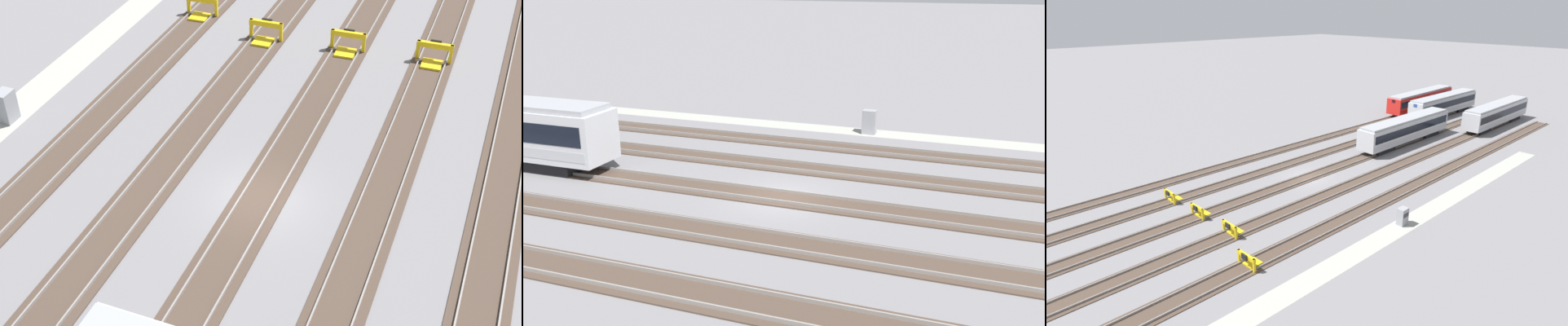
{
  "view_description": "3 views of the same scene",
  "coord_description": "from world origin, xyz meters",
  "views": [
    {
      "loc": [
        21.91,
        8.41,
        19.88
      ],
      "look_at": [
        -0.16,
        0.0,
        1.8
      ],
      "focal_mm": 50.0,
      "sensor_mm": 36.0,
      "label": 1
    },
    {
      "loc": [
        -9.65,
        25.6,
        10.37
      ],
      "look_at": [
        -0.16,
        0.0,
        1.8
      ],
      "focal_mm": 42.0,
      "sensor_mm": 36.0,
      "label": 2
    },
    {
      "loc": [
        -29.15,
        -31.22,
        17.99
      ],
      "look_at": [
        -0.16,
        0.0,
        1.8
      ],
      "focal_mm": 28.0,
      "sensor_mm": 36.0,
      "label": 3
    }
  ],
  "objects": [
    {
      "name": "bumper_stop_nearest_track",
      "position": [
        -14.88,
        -9.5,
        0.51
      ],
      "size": [
        1.38,
        2.01,
        1.22
      ],
      "color": "gold",
      "rests_on": "ground"
    },
    {
      "name": "bumper_stop_middle_track",
      "position": [
        -13.69,
        0.01,
        0.51
      ],
      "size": [
        1.38,
        2.01,
        1.22
      ],
      "color": "gold",
      "rests_on": "ground"
    },
    {
      "name": "rail_track_nearest",
      "position": [
        0.0,
        -9.52,
        0.04
      ],
      "size": [
        90.0,
        2.23,
        0.21
      ],
      "color": "#47382D",
      "rests_on": "ground"
    },
    {
      "name": "electrical_cabinet",
      "position": [
        -1.23,
        -13.56,
        0.8
      ],
      "size": [
        0.9,
        0.73,
        1.6
      ],
      "color": "gray",
      "rests_on": "ground"
    },
    {
      "name": "rail_track_middle",
      "position": [
        0.0,
        0.0,
        0.04
      ],
      "size": [
        90.0,
        2.24,
        0.21
      ],
      "color": "#47382D",
      "rests_on": "ground"
    },
    {
      "name": "ground_plane",
      "position": [
        0.0,
        0.0,
        0.0
      ],
      "size": [
        400.0,
        400.0,
        0.0
      ],
      "primitive_type": "plane",
      "color": "slate"
    },
    {
      "name": "bumper_stop_far_inner_track",
      "position": [
        -14.1,
        4.76,
        0.51
      ],
      "size": [
        1.36,
        2.01,
        1.22
      ],
      "color": "gold",
      "rests_on": "ground"
    },
    {
      "name": "rail_track_near_inner",
      "position": [
        0.0,
        -4.76,
        0.04
      ],
      "size": [
        90.0,
        2.23,
        0.21
      ],
      "color": "#47382D",
      "rests_on": "ground"
    },
    {
      "name": "rail_track_farthest",
      "position": [
        0.0,
        9.52,
        0.04
      ],
      "size": [
        90.0,
        2.23,
        0.21
      ],
      "color": "#47382D",
      "rests_on": "ground"
    },
    {
      "name": "rail_track_far_inner",
      "position": [
        0.0,
        4.76,
        0.04
      ],
      "size": [
        90.0,
        2.23,
        0.21
      ],
      "color": "#47382D",
      "rests_on": "ground"
    },
    {
      "name": "bumper_stop_near_inner_track",
      "position": [
        -13.26,
        -4.75,
        0.51
      ],
      "size": [
        1.36,
        2.01,
        1.22
      ],
      "color": "gold",
      "rests_on": "ground"
    }
  ]
}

